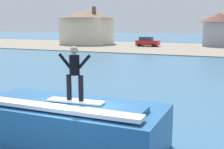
% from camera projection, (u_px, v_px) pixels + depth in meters
% --- Properties ---
extents(wave_crest, '(6.44, 2.84, 1.67)m').
position_uv_depth(wave_crest, '(69.00, 124.00, 9.97)').
color(wave_crest, '#24598F').
rests_on(wave_crest, ground_plane).
extents(surfboard, '(1.90, 0.53, 0.06)m').
position_uv_depth(surfboard, '(76.00, 101.00, 9.43)').
color(surfboard, white).
rests_on(surfboard, wave_crest).
extents(surfer, '(1.15, 0.32, 1.72)m').
position_uv_depth(surfer, '(75.00, 70.00, 9.25)').
color(surfer, black).
rests_on(surfer, surfboard).
extents(shoreline_bank, '(120.00, 25.51, 0.11)m').
position_uv_depth(shoreline_bank, '(211.00, 49.00, 49.68)').
color(shoreline_bank, gray).
rests_on(shoreline_bank, ground_plane).
extents(car_near_shore, '(4.19, 2.26, 1.86)m').
position_uv_depth(car_near_shore, '(147.00, 42.00, 54.71)').
color(car_near_shore, red).
rests_on(car_near_shore, ground_plane).
extents(house_with_chimney, '(10.99, 10.99, 7.66)m').
position_uv_depth(house_with_chimney, '(87.00, 25.00, 61.56)').
color(house_with_chimney, beige).
rests_on(house_with_chimney, ground_plane).
extents(house_small_cottage, '(7.85, 7.85, 6.27)m').
position_uv_depth(house_small_cottage, '(219.00, 27.00, 55.80)').
color(house_small_cottage, '#9EA3AD').
rests_on(house_small_cottage, ground_plane).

